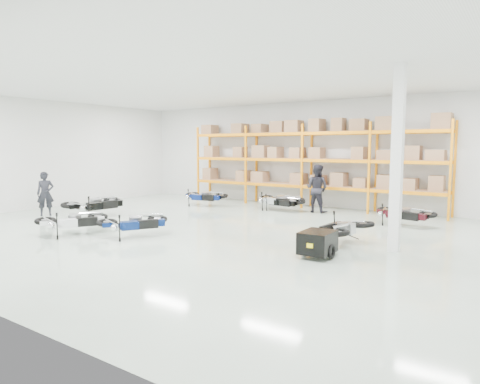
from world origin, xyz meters
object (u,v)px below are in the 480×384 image
Objects in this scene: moto_silver_left at (73,217)px; moto_back_a at (204,194)px; moto_back_b at (279,197)px; moto_blue_centre at (134,219)px; trailer at (318,242)px; moto_back_d at (403,210)px; moto_touring_right at (343,224)px; person_left at (45,194)px; moto_back_c at (282,199)px; moto_black_far_left at (95,201)px; person_back at (317,189)px.

moto_back_a reaches higher than moto_silver_left.
moto_blue_centre is at bearing 174.54° from moto_back_b.
moto_back_d reaches higher than trailer.
person_left reaches higher than moto_touring_right.
moto_back_a is at bearing 109.35° from moto_back_c.
moto_back_d is (9.71, 4.48, -0.09)m from moto_black_far_left.
moto_back_a is 6.28m from person_left.
moto_touring_right is at bearing -125.69° from moto_back_c.
trailer is at bearing -133.51° from moto_back_a.
trailer is 10.91m from person_left.
moto_back_c is (-4.17, 4.32, -0.06)m from moto_touring_right.
moto_blue_centre is 7.57m from person_back.
person_left is (-6.55, -6.02, 0.28)m from moto_back_b.
moto_silver_left reaches higher than moto_back_c.
moto_back_c is at bearing -18.56° from person_left.
moto_back_b is 1.57m from person_back.
moto_back_b is at bearing -66.10° from moto_blue_centre.
person_left is (-5.67, 0.78, 0.30)m from moto_blue_centre.
trailer is (0.00, -1.60, -0.20)m from moto_touring_right.
person_back is at bearing 84.30° from moto_back_d.
moto_black_far_left is 7.03m from moto_back_b.
moto_back_b is 0.94× the size of person_back.
person_left is (-10.90, -0.04, 0.46)m from trailer.
moto_back_d is 12.70m from person_left.
moto_back_b is 8.90m from person_left.
moto_touring_right reaches higher than moto_back_d.
moto_blue_centre reaches higher than moto_back_c.
moto_silver_left is (-1.70, -0.79, 0.01)m from moto_blue_centre.
moto_silver_left is at bearing 143.81° from moto_back_d.
moto_silver_left is at bearing -168.31° from trailer.
moto_silver_left is 0.88× the size of moto_black_far_left.
moto_blue_centre is 0.97× the size of moto_back_b.
person_left is at bearing 178.84° from trailer.
moto_black_far_left reaches higher than moto_blue_centre.
moto_black_far_left is 1.24× the size of moto_back_c.
moto_back_a is at bearing -97.79° from moto_black_far_left.
person_back is (2.35, 7.18, 0.42)m from moto_blue_centre.
moto_silver_left is 7.00m from moto_back_a.
moto_black_far_left reaches higher than moto_back_d.
moto_back_c is at bearing -83.08° from moto_silver_left.
moto_back_c is at bearing 93.82° from moto_back_d.
moto_touring_right is at bearing -51.52° from person_left.
moto_black_far_left reaches higher than moto_back_b.
person_left is at bearing -165.82° from moto_touring_right.
moto_touring_right is (9.08, 0.82, -0.05)m from moto_black_far_left.
person_back is at bearing -89.92° from moto_silver_left.
moto_black_far_left is at bearing -169.23° from moto_touring_right.
person_back is at bearing 113.00° from trailer.
person_left reaches higher than moto_silver_left.
person_back is at bearing 126.81° from moto_touring_right.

